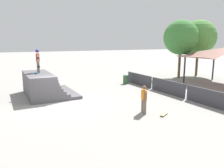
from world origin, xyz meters
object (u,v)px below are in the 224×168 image
(skateboard_on_ground, at_px, (164,114))
(tree_beside_pavilion, at_px, (181,38))
(skater_on_deck, at_px, (38,59))
(trash_bin, at_px, (126,79))
(bystander_walking, at_px, (144,98))
(skateboard_on_deck, at_px, (37,73))
(tree_far_back, at_px, (199,37))

(skateboard_on_ground, xyz_separation_m, tree_beside_pavilion, (-9.35, 10.19, 4.41))
(skater_on_deck, bearing_deg, skateboard_on_ground, 37.54)
(skater_on_deck, bearing_deg, tree_beside_pavilion, 99.13)
(tree_beside_pavilion, height_order, trash_bin, tree_beside_pavilion)
(tree_beside_pavilion, distance_m, trash_bin, 8.35)
(skateboard_on_ground, relative_size, trash_bin, 0.89)
(bystander_walking, bearing_deg, skater_on_deck, 50.43)
(skateboard_on_ground, relative_size, tree_beside_pavilion, 0.12)
(skateboard_on_ground, xyz_separation_m, trash_bin, (-8.92, 2.90, 0.37))
(skateboard_on_deck, bearing_deg, bystander_walking, 55.69)
(tree_beside_pavilion, bearing_deg, trash_bin, -86.64)
(skateboard_on_deck, bearing_deg, skateboard_on_ground, 56.82)
(tree_far_back, xyz_separation_m, trash_bin, (0.54, -10.19, -4.08))
(trash_bin, bearing_deg, tree_beside_pavilion, 93.36)
(skateboard_on_deck, distance_m, tree_far_back, 18.80)
(skateboard_on_deck, xyz_separation_m, bystander_walking, (6.94, 4.66, -0.88))
(trash_bin, bearing_deg, skateboard_on_deck, -82.14)
(skateboard_on_ground, bearing_deg, tree_far_back, -173.82)
(skater_on_deck, distance_m, bystander_walking, 8.81)
(bystander_walking, distance_m, tree_beside_pavilion, 14.34)
(skater_on_deck, height_order, skateboard_on_deck, skater_on_deck)
(skater_on_deck, distance_m, trash_bin, 8.51)
(skateboard_on_ground, xyz_separation_m, tree_far_back, (-9.46, 13.09, 4.45))
(tree_far_back, distance_m, trash_bin, 10.99)
(skater_on_deck, relative_size, skateboard_on_deck, 2.06)
(bystander_walking, xyz_separation_m, trash_bin, (-8.09, 3.68, -0.47))
(skateboard_on_deck, distance_m, bystander_walking, 8.41)
(skateboard_on_deck, relative_size, skateboard_on_ground, 1.12)
(skater_on_deck, distance_m, skateboard_on_deck, 1.05)
(skateboard_on_ground, bearing_deg, skateboard_on_deck, -84.67)
(bystander_walking, xyz_separation_m, skateboard_on_ground, (0.83, 0.78, -0.84))
(bystander_walking, height_order, tree_beside_pavilion, tree_beside_pavilion)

